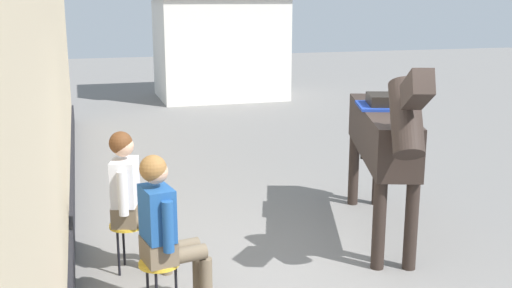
# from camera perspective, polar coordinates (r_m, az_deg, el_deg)

# --- Properties ---
(ground_plane) EXTENTS (40.00, 40.00, 0.00)m
(ground_plane) POSITION_cam_1_polar(r_m,az_deg,el_deg) (8.72, -0.76, -3.90)
(ground_plane) COLOR slate
(pub_facade_wall) EXTENTS (0.34, 14.00, 3.40)m
(pub_facade_wall) POSITION_cam_1_polar(r_m,az_deg,el_deg) (6.63, -18.94, 3.48)
(pub_facade_wall) COLOR #CCB793
(pub_facade_wall) RESTS_ON ground_plane
(distant_cottage) EXTENTS (3.40, 2.60, 3.50)m
(distant_cottage) POSITION_cam_1_polar(r_m,az_deg,el_deg) (16.36, -3.44, 10.61)
(distant_cottage) COLOR silver
(distant_cottage) RESTS_ON ground_plane
(seated_visitor_near) EXTENTS (0.61, 0.48, 1.39)m
(seated_visitor_near) POSITION_cam_1_polar(r_m,az_deg,el_deg) (5.12, -8.41, -7.58)
(seated_visitor_near) COLOR gold
(seated_visitor_near) RESTS_ON ground_plane
(seated_visitor_far) EXTENTS (0.61, 0.48, 1.39)m
(seated_visitor_far) POSITION_cam_1_polar(r_m,az_deg,el_deg) (5.97, -11.41, -4.62)
(seated_visitor_far) COLOR gold
(seated_visitor_far) RESTS_ON ground_plane
(saddled_horse_center) EXTENTS (1.18, 2.90, 2.06)m
(saddled_horse_center) POSITION_cam_1_polar(r_m,az_deg,el_deg) (6.75, 11.75, 0.82)
(saddled_horse_center) COLOR #2D231E
(saddled_horse_center) RESTS_ON ground_plane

